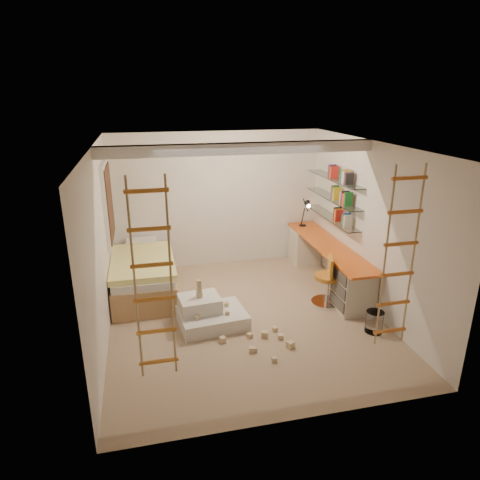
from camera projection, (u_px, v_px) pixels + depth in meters
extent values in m
plane|color=tan|center=(244.00, 317.00, 6.59)|extent=(4.50, 4.50, 0.00)
cube|color=white|center=(240.00, 149.00, 6.03)|extent=(4.00, 0.18, 0.16)
cube|color=white|center=(107.00, 203.00, 7.04)|extent=(0.06, 1.15, 1.35)
cube|color=#4C2D1E|center=(110.00, 202.00, 7.05)|extent=(0.02, 1.00, 1.20)
cylinder|color=white|center=(374.00, 322.00, 6.13)|extent=(0.25, 0.25, 0.32)
cube|color=orange|center=(329.00, 246.00, 7.48)|extent=(0.55, 2.80, 0.04)
cube|color=beige|center=(305.00, 245.00, 8.61)|extent=(0.52, 0.55, 0.71)
cube|color=beige|center=(354.00, 289.00, 6.68)|extent=(0.52, 0.55, 0.71)
cube|color=#4C4742|center=(339.00, 276.00, 6.54)|extent=(0.02, 0.50, 0.18)
cube|color=#4C4742|center=(338.00, 289.00, 6.61)|extent=(0.02, 0.50, 0.18)
cube|color=#4C4742|center=(337.00, 302.00, 6.69)|extent=(0.02, 0.50, 0.18)
cube|color=white|center=(331.00, 217.00, 7.65)|extent=(0.25, 1.80, 0.01)
cube|color=white|center=(333.00, 198.00, 7.53)|extent=(0.25, 1.80, 0.01)
cube|color=white|center=(334.00, 179.00, 7.42)|extent=(0.25, 1.80, 0.01)
cube|color=#AD7F51|center=(144.00, 280.00, 7.33)|extent=(1.00, 2.00, 0.45)
cube|color=white|center=(143.00, 264.00, 7.24)|extent=(0.95, 1.95, 0.12)
cube|color=#FFF235|center=(142.00, 262.00, 7.06)|extent=(1.02, 1.60, 0.10)
cube|color=white|center=(142.00, 242.00, 7.94)|extent=(0.55, 0.35, 0.12)
cylinder|color=black|center=(303.00, 225.00, 8.52)|extent=(0.14, 0.14, 0.02)
cylinder|color=black|center=(303.00, 216.00, 8.45)|extent=(0.02, 0.15, 0.36)
cylinder|color=black|center=(306.00, 205.00, 8.28)|extent=(0.02, 0.27, 0.20)
cone|color=black|center=(308.00, 204.00, 8.15)|extent=(0.12, 0.14, 0.15)
cylinder|color=#FFEABF|center=(309.00, 206.00, 8.12)|extent=(0.08, 0.04, 0.08)
cylinder|color=#B57122|center=(328.00, 277.00, 6.82)|extent=(0.55, 0.55, 0.06)
cube|color=orange|center=(330.00, 267.00, 6.70)|extent=(0.14, 0.33, 0.31)
cylinder|color=silver|center=(327.00, 289.00, 6.89)|extent=(0.06, 0.06, 0.43)
cylinder|color=silver|center=(326.00, 303.00, 6.97)|extent=(0.62, 0.62, 0.05)
cube|color=silver|center=(212.00, 318.00, 6.34)|extent=(1.03, 0.84, 0.21)
cube|color=silver|center=(200.00, 303.00, 6.32)|extent=(0.63, 0.54, 0.21)
cube|color=#CCB284|center=(199.00, 294.00, 6.27)|extent=(0.09, 0.09, 0.08)
cube|color=#CCB284|center=(199.00, 290.00, 6.24)|extent=(0.08, 0.08, 0.07)
cube|color=#CCB284|center=(199.00, 284.00, 6.21)|extent=(0.07, 0.07, 0.12)
cube|color=#CCB284|center=(227.00, 313.00, 6.20)|extent=(0.06, 0.06, 0.06)
cube|color=#CCB284|center=(226.00, 304.00, 6.46)|extent=(0.06, 0.06, 0.06)
cube|color=#CCB284|center=(197.00, 317.00, 6.08)|extent=(0.06, 0.06, 0.06)
cube|color=#CCB284|center=(275.00, 329.00, 6.18)|extent=(0.07, 0.07, 0.07)
cube|color=#CCB284|center=(274.00, 359.00, 5.49)|extent=(0.07, 0.07, 0.07)
cube|color=#CCB284|center=(281.00, 337.00, 5.99)|extent=(0.07, 0.07, 0.07)
cube|color=#CCB284|center=(252.00, 350.00, 5.69)|extent=(0.07, 0.07, 0.07)
cube|color=#CCB284|center=(223.00, 340.00, 5.91)|extent=(0.07, 0.07, 0.07)
cube|color=#CCB284|center=(290.00, 345.00, 5.79)|extent=(0.07, 0.07, 0.07)
cube|color=#CCB284|center=(250.00, 335.00, 6.02)|extent=(0.07, 0.07, 0.07)
cube|color=#CCB284|center=(254.00, 349.00, 5.69)|extent=(0.07, 0.07, 0.07)
cube|color=#CCB284|center=(265.00, 335.00, 6.03)|extent=(0.07, 0.07, 0.07)
cube|color=white|center=(332.00, 211.00, 7.61)|extent=(0.14, 0.52, 0.22)
cube|color=yellow|center=(333.00, 192.00, 7.49)|extent=(0.14, 0.70, 0.22)
cube|color=#194CA5|center=(335.00, 172.00, 7.38)|extent=(0.14, 0.70, 0.22)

